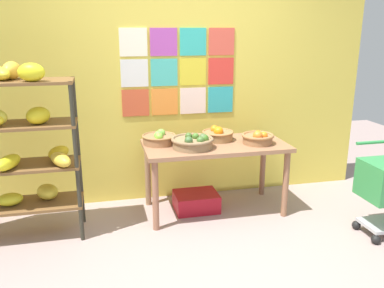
# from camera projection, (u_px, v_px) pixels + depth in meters

# --- Properties ---
(ground) EXTENTS (9.12, 9.12, 0.00)m
(ground) POSITION_uv_depth(u_px,v_px,m) (219.00, 273.00, 3.10)
(ground) COLOR gray
(back_wall_with_art) EXTENTS (4.21, 0.07, 2.84)m
(back_wall_with_art) POSITION_uv_depth(u_px,v_px,m) (177.00, 68.00, 4.20)
(back_wall_with_art) COLOR gold
(back_wall_with_art) RESTS_ON ground
(banana_shelf_unit) EXTENTS (1.09, 0.51, 1.55)m
(banana_shelf_unit) POSITION_uv_depth(u_px,v_px,m) (10.00, 137.00, 3.37)
(banana_shelf_unit) COLOR #2D2C22
(banana_shelf_unit) RESTS_ON ground
(display_table) EXTENTS (1.41, 0.70, 0.71)m
(display_table) POSITION_uv_depth(u_px,v_px,m) (215.00, 152.00, 4.01)
(display_table) COLOR #946547
(display_table) RESTS_ON ground
(fruit_basket_back_right) EXTENTS (0.32, 0.32, 0.15)m
(fruit_basket_back_right) POSITION_uv_depth(u_px,v_px,m) (258.00, 138.00, 3.97)
(fruit_basket_back_right) COLOR #966641
(fruit_basket_back_right) RESTS_ON display_table
(fruit_basket_right) EXTENTS (0.32, 0.32, 0.15)m
(fruit_basket_right) POSITION_uv_depth(u_px,v_px,m) (218.00, 134.00, 4.10)
(fruit_basket_right) COLOR olive
(fruit_basket_right) RESTS_ON display_table
(fruit_basket_centre) EXTENTS (0.34, 0.34, 0.14)m
(fruit_basket_centre) POSITION_uv_depth(u_px,v_px,m) (159.00, 138.00, 3.97)
(fruit_basket_centre) COLOR #976642
(fruit_basket_centre) RESTS_ON display_table
(fruit_basket_left) EXTENTS (0.41, 0.41, 0.15)m
(fruit_basket_left) POSITION_uv_depth(u_px,v_px,m) (193.00, 142.00, 3.82)
(fruit_basket_left) COLOR #8B6E4B
(fruit_basket_left) RESTS_ON display_table
(produce_crate_under_table) EXTENTS (0.44, 0.35, 0.18)m
(produce_crate_under_table) POSITION_uv_depth(u_px,v_px,m) (196.00, 201.00, 4.17)
(produce_crate_under_table) COLOR #AB1422
(produce_crate_under_table) RESTS_ON ground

